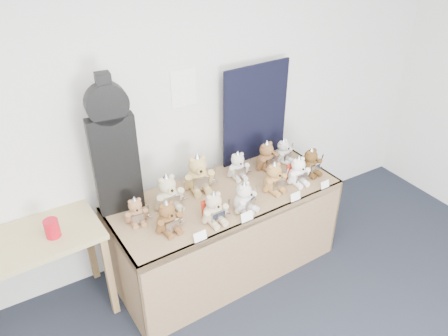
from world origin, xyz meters
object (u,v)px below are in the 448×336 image
teddy_front_centre (245,198)px  teddy_back_left (168,194)px  teddy_back_right (267,157)px  teddy_front_far_right (298,172)px  teddy_back_far_left (136,212)px  teddy_back_centre_right (238,166)px  teddy_front_far_left (168,218)px  teddy_back_centre_left (198,174)px  side_table (33,253)px  teddy_back_end (283,152)px  display_table (230,215)px  red_cup (52,228)px  teddy_front_left (214,209)px  teddy_front_right (274,178)px  guitar_case (114,148)px  teddy_front_end (311,163)px

teddy_front_centre → teddy_back_left: size_ratio=0.85×
teddy_back_left → teddy_back_right: bearing=-0.7°
teddy_front_far_right → teddy_back_left: teddy_back_left is taller
teddy_front_far_right → teddy_back_far_left: teddy_front_far_right is taller
teddy_back_centre_right → teddy_back_far_left: (-0.94, -0.14, -0.01)m
teddy_front_far_left → teddy_back_centre_left: bearing=32.6°
side_table → teddy_back_end: bearing=-3.8°
teddy_back_right → teddy_back_centre_left: bearing=168.6°
teddy_front_far_left → teddy_back_centre_right: (0.79, 0.34, -0.01)m
display_table → red_cup: red_cup is taller
teddy_back_end → display_table: bearing=-178.6°
side_table → teddy_front_far_right: size_ratio=3.67×
teddy_back_end → teddy_front_centre: bearing=-166.5°
teddy_front_left → teddy_front_right: (0.60, 0.10, 0.00)m
teddy_back_right → teddy_front_left: bearing=-161.1°
display_table → teddy_back_right: bearing=22.2°
side_table → teddy_front_right: size_ratio=3.51×
teddy_front_far_left → teddy_back_far_left: bearing=121.3°
red_cup → teddy_back_left: (0.83, -0.07, 0.04)m
side_table → guitar_case: bearing=-0.4°
teddy_back_centre_right → teddy_back_end: 0.48m
teddy_front_right → teddy_back_far_left: 1.10m
teddy_back_left → teddy_back_centre_right: teddy_back_left is taller
teddy_front_far_right → teddy_back_far_left: size_ratio=1.16×
display_table → side_table: side_table is taller
teddy_front_right → teddy_front_end: 0.41m
display_table → teddy_front_right: 0.46m
teddy_back_left → teddy_back_centre_right: 0.68m
teddy_front_left → teddy_back_left: teddy_back_left is taller
teddy_front_far_left → teddy_front_far_right: (1.16, 0.02, -0.00)m
teddy_back_left → teddy_back_right: (0.96, 0.09, -0.01)m
teddy_back_right → teddy_back_far_left: teddy_back_right is taller
red_cup → teddy_front_far_right: size_ratio=0.51×
teddy_front_far_left → teddy_back_centre_right: bearing=16.3°
red_cup → teddy_front_far_left: (0.72, -0.32, 0.02)m
red_cup → teddy_back_end: bearing=1.1°
teddy_front_left → teddy_front_right: 0.61m
teddy_front_right → teddy_back_centre_right: 0.34m
side_table → teddy_front_end: (2.21, -0.30, 0.21)m
teddy_back_end → teddy_front_left: bearing=-174.2°
teddy_front_far_left → teddy_back_right: bearing=10.0°
teddy_front_centre → teddy_front_end: size_ratio=1.03×
red_cup → teddy_front_right: teddy_front_right is taller
guitar_case → teddy_front_centre: (0.78, -0.48, -0.41)m
teddy_back_centre_right → teddy_back_end: (0.48, 0.01, -0.01)m
teddy_front_end → side_table: bearing=167.7°
teddy_front_left → teddy_back_end: bearing=22.5°
teddy_back_left → teddy_front_centre: bearing=-39.7°
guitar_case → teddy_front_far_right: 1.47m
teddy_front_far_left → teddy_front_right: size_ratio=0.99×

